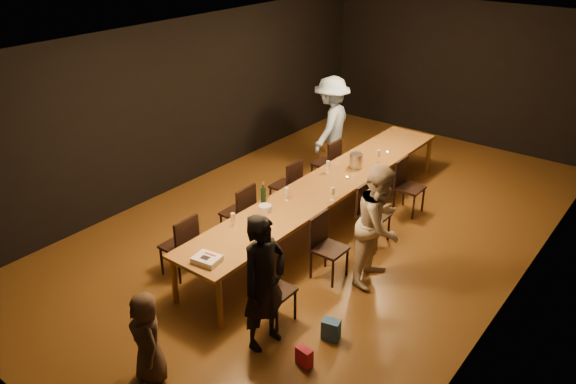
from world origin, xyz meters
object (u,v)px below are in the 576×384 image
Objects in this scene: chair_right_2 at (374,215)px; child at (147,338)px; table at (328,186)px; chair_left_0 at (179,245)px; man_blue at (331,126)px; champagne_bottle at (263,192)px; chair_right_1 at (330,248)px; chair_left_3 at (326,163)px; chair_left_1 at (237,212)px; woman_tan at (379,225)px; chair_right_3 at (410,187)px; chair_left_2 at (285,185)px; plate_stack at (265,209)px; ice_bucket at (356,161)px; birthday_cake at (207,259)px; woman_birthday at (264,283)px; chair_right_0 at (274,290)px.

chair_right_2 is 3.99m from child.
table is 2.56m from chair_left_0.
champagne_bottle is at bearing 2.20° from man_blue.
chair_left_3 is (-1.70, 2.40, 0.00)m from chair_right_1.
child is (1.23, -2.76, 0.08)m from chair_left_1.
woman_tan is (2.23, 0.37, 0.39)m from chair_left_1.
chair_left_1 is 2.29m from woman_tan.
champagne_bottle reaches higher than chair_left_0.
chair_right_3 is 2.15m from man_blue.
table is at bearing -90.00° from chair_left_2.
chair_left_3 reaches higher than plate_stack.
chair_left_0 is 1.00× the size of chair_left_2.
chair_left_3 is at bearing 125.31° from table.
table is 1.49m from chair_left_3.
chair_right_3 is (0.85, 1.20, -0.24)m from table.
plate_stack reaches higher than table.
chair_left_1 is 2.22m from ice_bucket.
woman_tan is at bearing -80.46° from chair_left_1.
chair_right_3 is 1.00× the size of chair_left_0.
chair_right_1 is 2.94m from chair_left_3.
champagne_bottle reaches higher than chair_right_3.
table is 3.98m from child.
chair_right_2 is 2.88m from birthday_cake.
chair_right_3 is 0.55× the size of woman_tan.
man_blue is at bearing 104.64° from champagne_bottle.
chair_left_0 is 4.24m from man_blue.
chair_left_2 is (0.00, 2.40, 0.00)m from chair_left_0.
chair_left_1 is at bearing -90.00° from chair_right_1.
child is at bearing -6.80° from chair_right_2.
chair_right_3 is 3.84× the size of ice_bucket.
woman_birthday is (1.85, -0.37, 0.38)m from chair_left_0.
chair_right_2 is at bearing -43.94° from ice_bucket.
man_blue is 1.73× the size of child.
chair_right_0 is 2.94m from chair_left_2.
woman_birthday is at bearing 5.48° from chair_right_1.
ice_bucket reaches higher than plate_stack.
child is at bearing -166.61° from chair_left_3.
chair_right_1 is at bearing 120.22° from woman_tan.
chair_left_0 is 5.09× the size of plate_stack.
chair_right_2 is 1.22m from ice_bucket.
ice_bucket reaches higher than chair_left_1.
chair_right_1 is at bearing -54.78° from chair_left_0.
champagne_bottle is at bearing 97.64° from birthday_cake.
champagne_bottle reaches higher than chair_right_1.
chair_right_3 is 2.63× the size of birthday_cake.
chair_left_0 is 1.43m from champagne_bottle.
plate_stack is (-1.02, 1.06, 0.34)m from chair_right_0.
chair_right_1 is at bearing -125.22° from chair_left_2.
chair_left_1 is (-1.70, 1.20, 0.00)m from chair_right_0.
chair_left_0 is 1.05m from birthday_cake.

